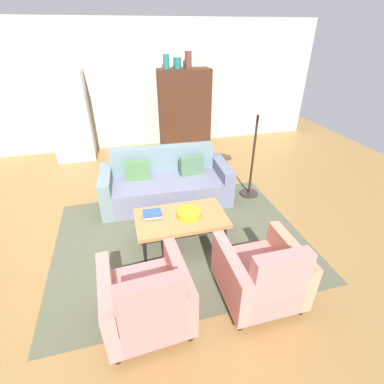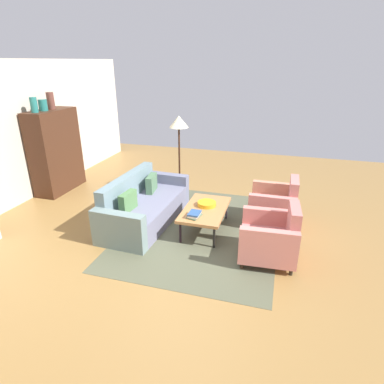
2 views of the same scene
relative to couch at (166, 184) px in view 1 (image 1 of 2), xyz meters
name	(u,v)px [view 1 (image 1 of 2)]	position (x,y,z in m)	size (l,w,h in m)	color
ground_plane	(138,232)	(-0.58, -0.82, -0.29)	(11.81, 11.81, 0.00)	olive
wall_back	(117,88)	(-0.58, 2.81, 1.11)	(9.84, 0.12, 2.80)	beige
area_rug	(181,239)	(0.00, -1.14, -0.28)	(3.40, 2.60, 0.01)	#525640
couch	(166,184)	(0.00, 0.00, 0.00)	(2.14, 1.00, 0.86)	slate
coffee_table	(181,219)	(0.00, -1.19, 0.09)	(1.20, 0.70, 0.42)	black
armchair_left	(147,302)	(-0.60, -2.35, 0.06)	(0.85, 0.85, 0.88)	#342519
armchair_right	(262,277)	(0.60, -2.35, 0.06)	(0.80, 0.80, 0.88)	#3B2320
fruit_bowl	(189,213)	(0.10, -1.19, 0.16)	(0.32, 0.32, 0.07)	gold
book_stack	(152,215)	(-0.37, -1.10, 0.17)	(0.29, 0.22, 0.08)	#556C53
cabinet	(184,109)	(0.93, 2.47, 0.61)	(1.20, 0.51, 1.80)	#3F2315
vase_tall	(166,62)	(0.53, 2.46, 1.66)	(0.14, 0.14, 0.30)	#236E68
vase_round	(177,63)	(0.78, 2.46, 1.63)	(0.18, 0.18, 0.23)	#216C65
vase_small	(188,60)	(1.03, 2.46, 1.69)	(0.15, 0.15, 0.35)	brown
refrigerator	(70,117)	(-1.64, 2.36, 0.64)	(0.80, 0.73, 1.85)	#B7BABF
floor_lamp	(258,113)	(1.45, -0.24, 1.16)	(0.40, 0.40, 1.72)	#2D2521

